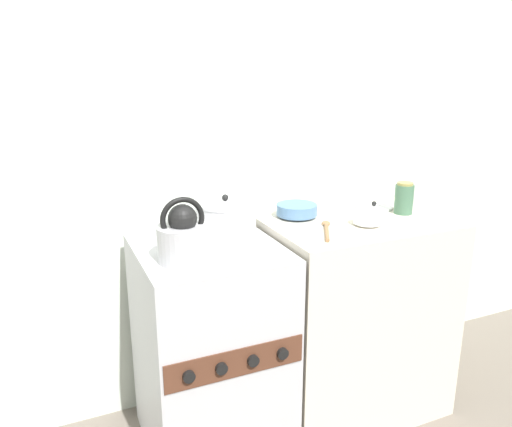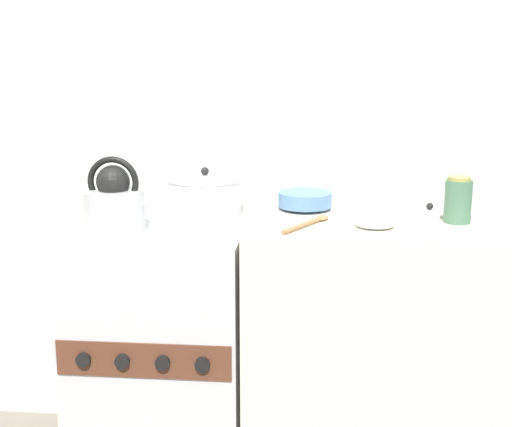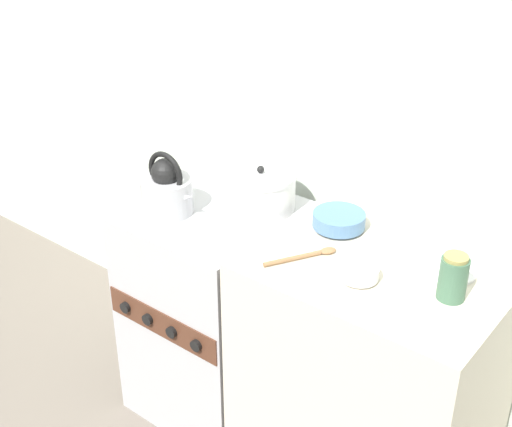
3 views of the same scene
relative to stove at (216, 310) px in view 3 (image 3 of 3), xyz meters
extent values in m
cube|color=silver|center=(0.00, 0.40, 0.79)|extent=(7.00, 0.06, 2.50)
cube|color=#B2B2B7|center=(0.00, 0.00, 0.00)|extent=(0.56, 0.59, 0.91)
cube|color=#512D1E|center=(0.00, -0.30, 0.11)|extent=(0.53, 0.01, 0.11)
cylinder|color=black|center=(-0.18, -0.31, 0.11)|extent=(0.04, 0.02, 0.04)
cylinder|color=black|center=(-0.06, -0.31, 0.11)|extent=(0.04, 0.02, 0.04)
cylinder|color=black|center=(0.06, -0.31, 0.11)|extent=(0.04, 0.02, 0.04)
cylinder|color=black|center=(0.18, -0.31, 0.11)|extent=(0.04, 0.02, 0.04)
cube|color=beige|center=(0.70, 0.02, 0.01)|extent=(0.81, 0.63, 0.94)
cylinder|color=#B2B2B7|center=(-0.12, -0.11, 0.52)|extent=(0.19, 0.19, 0.13)
sphere|color=black|center=(-0.12, -0.11, 0.61)|extent=(0.10, 0.10, 0.10)
torus|color=black|center=(-0.12, -0.11, 0.61)|extent=(0.16, 0.02, 0.16)
cone|color=#B2B2B7|center=(-0.03, -0.11, 0.54)|extent=(0.10, 0.04, 0.07)
cylinder|color=silver|center=(0.12, 0.13, 0.52)|extent=(0.26, 0.26, 0.13)
cylinder|color=silver|center=(0.12, 0.13, 0.59)|extent=(0.27, 0.27, 0.01)
sphere|color=black|center=(0.12, 0.13, 0.61)|extent=(0.03, 0.03, 0.03)
cylinder|color=#4C729E|center=(0.47, 0.13, 0.49)|extent=(0.08, 0.08, 0.01)
cylinder|color=#4C729E|center=(0.47, 0.13, 0.52)|extent=(0.18, 0.18, 0.05)
cylinder|color=white|center=(0.69, -0.10, 0.49)|extent=(0.05, 0.05, 0.01)
cylinder|color=white|center=(0.69, -0.10, 0.51)|extent=(0.12, 0.12, 0.04)
cylinder|color=#3F664C|center=(0.95, -0.01, 0.55)|extent=(0.08, 0.08, 0.13)
cylinder|color=#998C4C|center=(0.95, -0.01, 0.63)|extent=(0.07, 0.07, 0.01)
cylinder|color=silver|center=(0.88, 0.12, 0.49)|extent=(0.18, 0.18, 0.01)
sphere|color=black|center=(0.88, 0.12, 0.51)|extent=(0.02, 0.02, 0.02)
cylinder|color=olive|center=(0.46, -0.14, 0.49)|extent=(0.11, 0.18, 0.02)
ellipsoid|color=olive|center=(0.52, -0.02, 0.49)|extent=(0.06, 0.07, 0.02)
camera|label=1|loc=(-0.57, -1.77, 1.12)|focal=35.00mm
camera|label=2|loc=(0.52, -2.23, 1.01)|focal=50.00mm
camera|label=3|loc=(1.56, -1.72, 1.72)|focal=50.00mm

